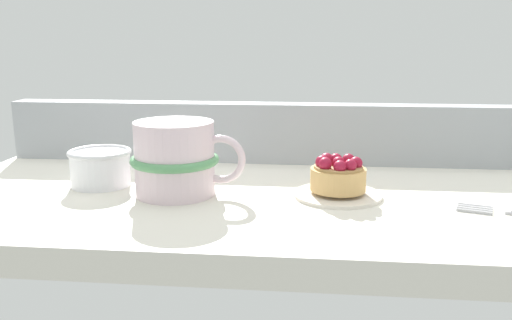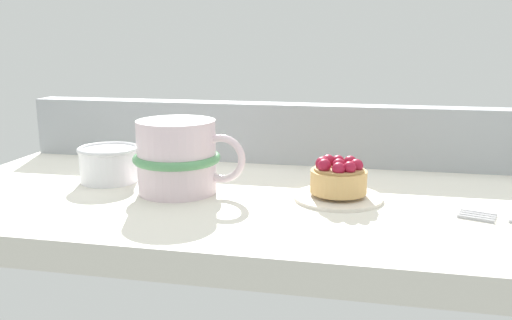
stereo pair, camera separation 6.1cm
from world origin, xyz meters
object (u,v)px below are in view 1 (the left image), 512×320
(dessert_plate, at_px, (338,193))
(coffee_mug, at_px, (176,159))
(raspberry_tart, at_px, (338,175))
(sugar_bowl, at_px, (100,166))

(dessert_plate, relative_size, coffee_mug, 0.76)
(coffee_mug, bearing_deg, raspberry_tart, 2.73)
(dessert_plate, height_order, raspberry_tart, raspberry_tart)
(raspberry_tart, bearing_deg, dessert_plate, -26.69)
(coffee_mug, distance_m, sugar_bowl, 0.11)
(dessert_plate, height_order, coffee_mug, coffee_mug)
(sugar_bowl, bearing_deg, dessert_plate, -3.94)
(coffee_mug, height_order, sugar_bowl, coffee_mug)
(dessert_plate, xyz_separation_m, raspberry_tart, (-0.00, 0.00, 0.02))
(raspberry_tart, bearing_deg, coffee_mug, -177.27)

